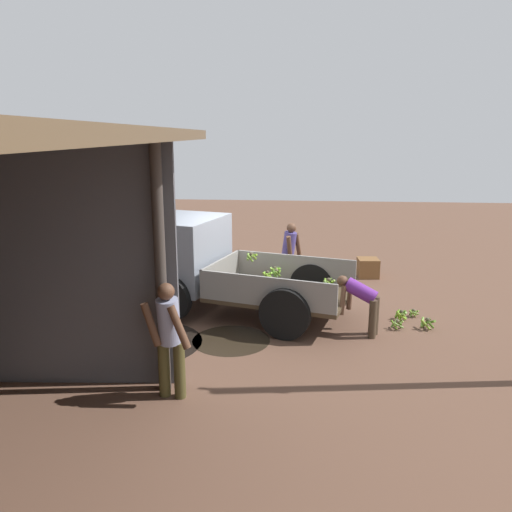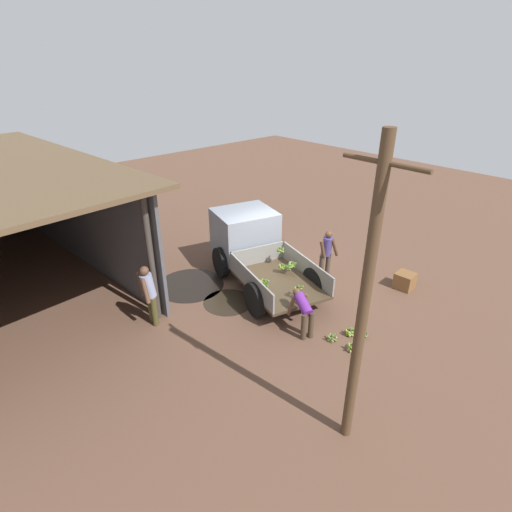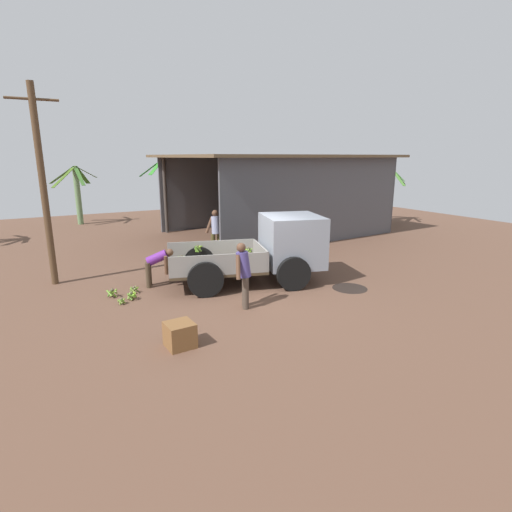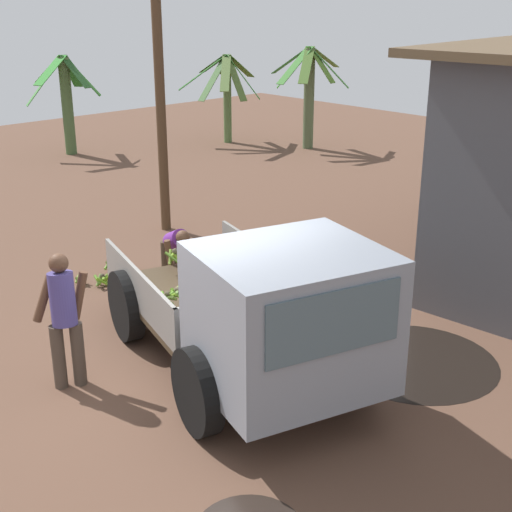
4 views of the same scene
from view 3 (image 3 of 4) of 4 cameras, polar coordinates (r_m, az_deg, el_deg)
ground at (r=11.39m, az=-0.83°, el=-4.39°), size 36.00×36.00×0.00m
mud_patch_0 at (r=12.99m, az=-4.35°, el=-2.08°), size 1.41×1.41×0.01m
mud_patch_1 at (r=11.55m, az=13.25°, el=-4.50°), size 0.98×0.98×0.01m
mud_patch_2 at (r=13.87m, az=0.97°, el=-0.99°), size 2.06×2.06×0.01m
cargo_truck at (r=11.69m, az=3.12°, el=1.39°), size 4.72×2.97×1.94m
warehouse_shed at (r=19.57m, az=4.24°, el=11.27°), size 10.67×7.73×3.68m
utility_pole at (r=12.56m, az=-28.14°, el=8.89°), size 1.28×0.18×5.51m
banana_palm_1 at (r=25.10m, az=-13.02°, el=9.59°), size 2.74×2.18×3.44m
banana_palm_3 at (r=23.75m, az=-24.15°, el=8.15°), size 2.38×2.66×3.12m
banana_palm_5 at (r=23.61m, az=18.01°, el=8.80°), size 2.60×2.37×3.23m
person_foreground_visitor at (r=9.60m, az=-1.81°, el=-2.31°), size 0.54×0.63×1.62m
person_worker_loading at (r=11.58m, az=-14.01°, el=-1.03°), size 0.81×0.62×1.08m
person_bystander_near_shed at (r=14.85m, az=-5.78°, el=3.66°), size 0.72×0.45×1.70m
banana_bunch_on_ground_0 at (r=11.32m, az=-17.04°, el=-4.56°), size 0.26×0.26×0.20m
banana_bunch_on_ground_1 at (r=11.17m, az=-19.84°, el=-4.90°), size 0.29×0.29×0.24m
banana_bunch_on_ground_2 at (r=10.58m, az=-18.66°, el=-6.05°), size 0.21×0.21×0.17m
banana_bunch_on_ground_3 at (r=10.82m, az=-17.34°, el=-5.39°), size 0.27×0.27×0.22m
wooden_crate_0 at (r=8.01m, az=-10.82°, el=-11.00°), size 0.56×0.56×0.49m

